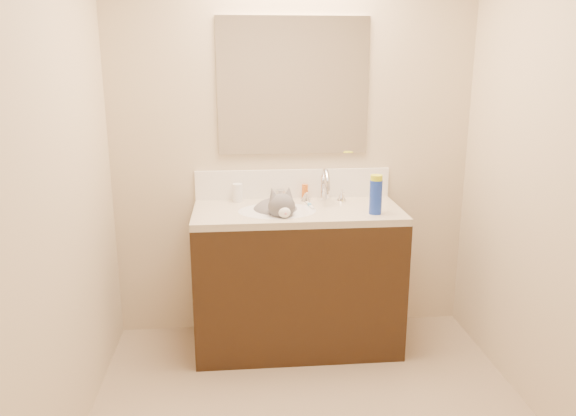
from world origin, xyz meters
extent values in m
cube|color=beige|center=(0.00, 1.25, 1.25)|extent=(2.20, 0.04, 2.50)
cube|color=beige|center=(0.00, -1.25, 1.25)|extent=(2.20, 0.04, 2.50)
cube|color=beige|center=(-1.10, 0.00, 1.25)|extent=(0.04, 2.50, 2.50)
cube|color=black|center=(0.00, 0.97, 0.41)|extent=(1.20, 0.55, 0.82)
cube|color=beige|center=(0.00, 0.97, 0.84)|extent=(1.20, 0.55, 0.04)
ellipsoid|color=white|center=(-0.12, 0.94, 0.79)|extent=(0.45, 0.36, 0.14)
cylinder|color=silver|center=(0.18, 1.16, 0.92)|extent=(0.04, 0.04, 0.11)
torus|color=silver|center=(0.18, 1.09, 0.97)|extent=(0.03, 0.20, 0.20)
cylinder|color=silver|center=(0.18, 1.01, 0.94)|extent=(0.03, 0.03, 0.06)
cone|color=silver|center=(0.07, 1.16, 0.89)|extent=(0.06, 0.06, 0.06)
cone|color=silver|center=(0.29, 1.16, 0.89)|extent=(0.06, 0.06, 0.06)
ellipsoid|color=#575457|center=(-0.13, 0.99, 0.81)|extent=(0.34, 0.37, 0.21)
ellipsoid|color=#575457|center=(-0.10, 0.85, 0.91)|extent=(0.17, 0.16, 0.14)
ellipsoid|color=#575457|center=(-0.11, 0.91, 0.87)|extent=(0.13, 0.13, 0.13)
cone|color=#575457|center=(-0.15, 0.86, 0.98)|extent=(0.08, 0.08, 0.09)
cone|color=#575457|center=(-0.06, 0.87, 0.98)|extent=(0.08, 0.09, 0.09)
ellipsoid|color=white|center=(-0.09, 0.79, 0.89)|extent=(0.07, 0.06, 0.06)
ellipsoid|color=white|center=(-0.11, 0.88, 0.82)|extent=(0.12, 0.09, 0.13)
sphere|color=#C98288|center=(-0.09, 0.76, 0.89)|extent=(0.01, 0.01, 0.01)
cylinder|color=#575457|center=(0.01, 1.00, 0.75)|extent=(0.13, 0.22, 0.04)
cube|color=white|center=(0.00, 1.24, 0.95)|extent=(1.20, 0.02, 0.18)
cube|color=white|center=(0.00, 1.24, 1.54)|extent=(0.90, 0.02, 0.80)
cylinder|color=white|center=(-0.34, 1.18, 0.92)|extent=(0.07, 0.07, 0.11)
cylinder|color=#E64D26|center=(-0.34, 1.18, 0.90)|extent=(0.07, 0.07, 0.04)
cylinder|color=#B7B7BC|center=(-0.08, 1.19, 0.89)|extent=(0.06, 0.06, 0.06)
cylinder|color=#CD5F18|center=(0.07, 1.19, 0.91)|extent=(0.05, 0.05, 0.09)
cube|color=white|center=(0.08, 1.03, 0.87)|extent=(0.03, 0.16, 0.01)
cube|color=#61A8CE|center=(0.08, 1.03, 0.87)|extent=(0.02, 0.03, 0.02)
cylinder|color=#1836AE|center=(0.42, 0.83, 0.96)|extent=(0.08, 0.08, 0.19)
cylinder|color=#CFDB17|center=(0.42, 0.83, 1.06)|extent=(0.08, 0.08, 0.04)
camera|label=1|loc=(-0.35, -2.14, 1.71)|focal=35.00mm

